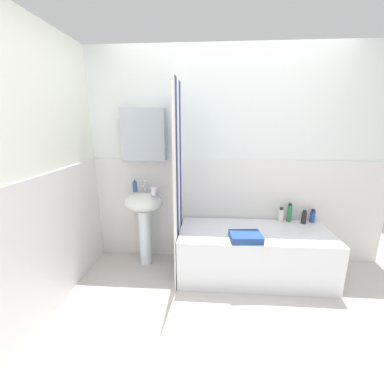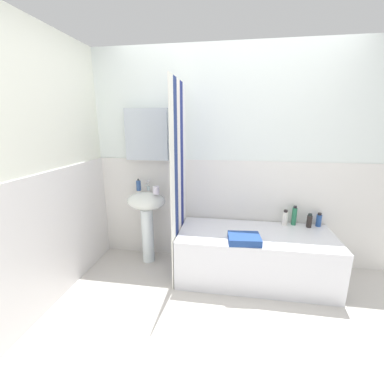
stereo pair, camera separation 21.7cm
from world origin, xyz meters
TOP-DOWN VIEW (x-y plane):
  - ground_plane at (0.00, 0.00)m, footprint 4.80×5.60m
  - wall_back_tiled at (-0.06, 1.26)m, footprint 3.60×0.18m
  - wall_left_tiled at (-1.57, 0.34)m, footprint 0.07×1.81m
  - sink at (-0.93, 1.03)m, footprint 0.44×0.34m
  - faucet at (-0.93, 1.11)m, footprint 0.03×0.12m
  - soap_dispenser at (-1.04, 1.11)m, footprint 0.05×0.05m
  - toothbrush_cup at (-0.79, 1.00)m, footprint 0.07×0.07m
  - bathtub at (0.29, 0.87)m, footprint 1.57×0.70m
  - shower_curtain at (-0.51, 0.87)m, footprint 0.01×0.70m
  - lotion_bottle at (0.97, 1.17)m, footprint 0.06×0.06m
  - body_wash_bottle at (0.87, 1.12)m, footprint 0.06×0.06m
  - conditioner_bottle at (0.72, 1.17)m, footprint 0.05×0.05m
  - shampoo_bottle at (0.62, 1.14)m, footprint 0.06×0.06m
  - towel_folded at (0.16, 0.64)m, footprint 0.32×0.26m

SIDE VIEW (x-z plane):
  - ground_plane at x=0.00m, z-range -0.04..0.00m
  - bathtub at x=0.29m, z-range 0.00..0.51m
  - towel_folded at x=0.16m, z-range 0.51..0.58m
  - lotion_bottle at x=0.97m, z-range 0.51..0.66m
  - body_wash_bottle at x=0.87m, z-range 0.51..0.66m
  - shampoo_bottle at x=0.62m, z-range 0.51..0.68m
  - conditioner_bottle at x=0.72m, z-range 0.51..0.72m
  - sink at x=-0.93m, z-range 0.20..1.05m
  - toothbrush_cup at x=-0.79m, z-range 0.85..0.93m
  - faucet at x=-0.93m, z-range 0.85..0.97m
  - soap_dispenser at x=-1.04m, z-range 0.84..0.98m
  - shower_curtain at x=-0.51m, z-range 0.00..2.00m
  - wall_left_tiled at x=-1.57m, z-range -0.08..2.32m
  - wall_back_tiled at x=-0.06m, z-range -0.06..2.34m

